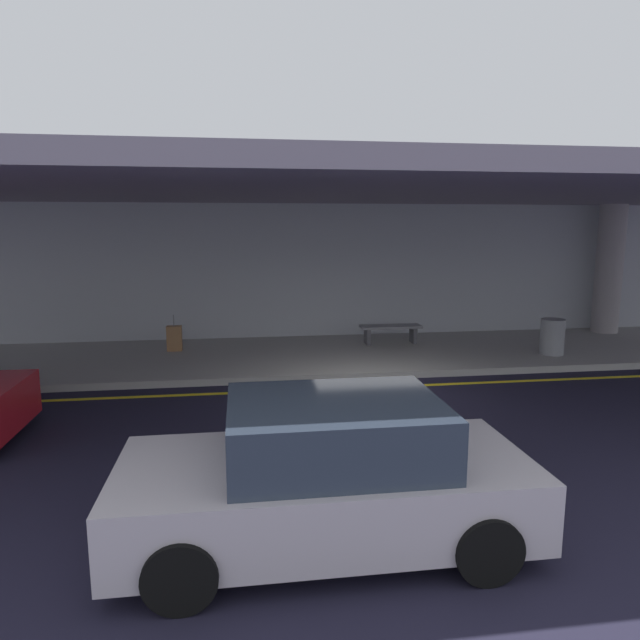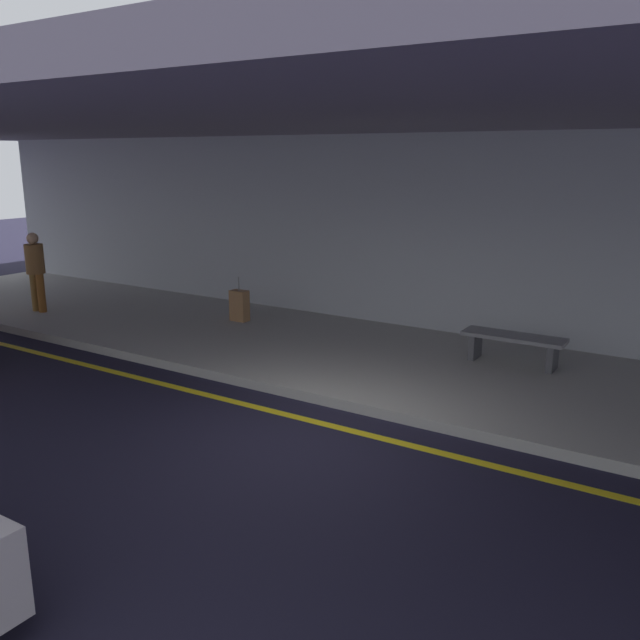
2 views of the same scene
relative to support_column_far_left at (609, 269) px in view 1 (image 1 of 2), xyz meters
The scene contains 10 objects.
ground_plane 9.44m from the support_column_far_left, 150.12° to the right, with size 60.00×60.00×0.00m, color black.
sidewalk 8.36m from the support_column_far_left, 169.40° to the right, with size 26.00×4.20×0.15m, color #A4A29C.
lane_stripe_yellow 9.22m from the support_column_far_left, 152.63° to the right, with size 26.00×0.14×0.01m, color yellow.
support_column_far_left is the anchor object (origin of this frame).
ceiling_overhang 8.48m from the support_column_far_left, 165.99° to the right, with size 28.00×13.20×0.30m, color gray.
terminal_back_wall 8.04m from the support_column_far_left, behind, with size 26.00×0.30×3.80m, color #B0B5BC.
car_silver 13.63m from the support_column_far_left, 135.46° to the right, with size 4.10×1.92×1.50m.
suitcase_upright_primary 12.25m from the support_column_far_left, behind, with size 0.36×0.22×0.90m.
bench_metal 6.82m from the support_column_far_left, behind, with size 1.60×0.50×0.48m.
trash_bin_steel 4.22m from the support_column_far_left, 141.28° to the right, with size 0.56×0.56×0.85m, color gray.
Camera 1 is at (-2.50, -10.15, 3.20)m, focal length 31.50 mm.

